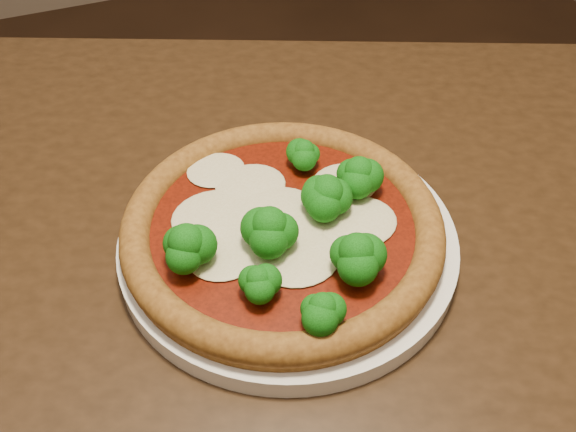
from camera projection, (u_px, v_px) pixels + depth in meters
name	position (u px, v px, depth m)	size (l,w,h in m)	color
dining_table	(302.00, 361.00, 0.60)	(1.34, 1.18, 0.75)	black
plate	(288.00, 241.00, 0.55)	(0.29, 0.29, 0.02)	white
pizza	(285.00, 226.00, 0.53)	(0.27, 0.27, 0.06)	#8E5B22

